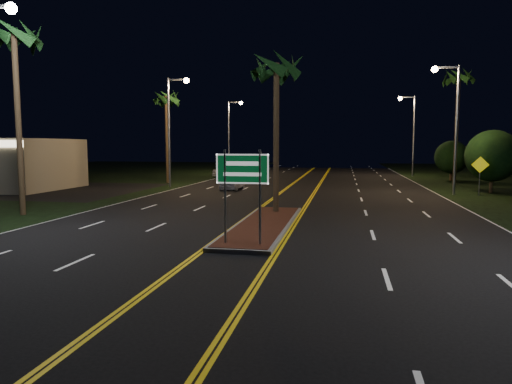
% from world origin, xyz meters
% --- Properties ---
extents(ground, '(120.00, 120.00, 0.00)m').
position_xyz_m(ground, '(0.00, 0.00, 0.00)').
color(ground, black).
rests_on(ground, ground).
extents(median_island, '(2.25, 10.25, 0.17)m').
position_xyz_m(median_island, '(0.00, 7.00, 0.08)').
color(median_island, gray).
rests_on(median_island, ground).
extents(highway_sign, '(1.80, 0.08, 3.20)m').
position_xyz_m(highway_sign, '(0.00, 2.80, 2.40)').
color(highway_sign, gray).
rests_on(highway_sign, ground).
extents(streetlight_left_mid, '(1.91, 0.44, 9.00)m').
position_xyz_m(streetlight_left_mid, '(-10.61, 24.00, 5.66)').
color(streetlight_left_mid, gray).
rests_on(streetlight_left_mid, ground).
extents(streetlight_left_far, '(1.91, 0.44, 9.00)m').
position_xyz_m(streetlight_left_far, '(-10.61, 44.00, 5.66)').
color(streetlight_left_far, gray).
rests_on(streetlight_left_far, ground).
extents(streetlight_right_mid, '(1.91, 0.44, 9.00)m').
position_xyz_m(streetlight_right_mid, '(10.61, 22.00, 5.66)').
color(streetlight_right_mid, gray).
rests_on(streetlight_right_mid, ground).
extents(streetlight_right_far, '(1.91, 0.44, 9.00)m').
position_xyz_m(streetlight_right_far, '(10.61, 42.00, 5.66)').
color(streetlight_right_far, gray).
rests_on(streetlight_right_far, ground).
extents(palm_median, '(2.40, 2.40, 8.30)m').
position_xyz_m(palm_median, '(0.00, 10.50, 7.28)').
color(palm_median, '#382819').
rests_on(palm_median, ground).
extents(palm_left_near, '(2.40, 2.40, 9.80)m').
position_xyz_m(palm_left_near, '(-12.50, 8.00, 8.68)').
color(palm_left_near, '#382819').
rests_on(palm_left_near, ground).
extents(palm_left_far, '(2.40, 2.40, 8.80)m').
position_xyz_m(palm_left_far, '(-12.80, 28.00, 7.75)').
color(palm_left_far, '#382819').
rests_on(palm_left_far, ground).
extents(palm_right_far, '(2.40, 2.40, 10.30)m').
position_xyz_m(palm_right_far, '(12.80, 30.00, 9.14)').
color(palm_right_far, '#382819').
rests_on(palm_right_far, ground).
extents(shrub_mid, '(3.78, 3.78, 4.62)m').
position_xyz_m(shrub_mid, '(14.00, 24.00, 2.73)').
color(shrub_mid, '#382819').
rests_on(shrub_mid, ground).
extents(shrub_far, '(3.24, 3.24, 3.96)m').
position_xyz_m(shrub_far, '(13.80, 36.00, 2.34)').
color(shrub_far, '#382819').
rests_on(shrub_far, ground).
extents(car_near, '(1.95, 4.31, 1.42)m').
position_xyz_m(car_near, '(-5.37, 23.13, 0.71)').
color(car_near, white).
rests_on(car_near, ground).
extents(car_far, '(2.77, 4.98, 1.57)m').
position_xyz_m(car_far, '(-9.50, 36.80, 0.78)').
color(car_far, silver).
rests_on(car_far, ground).
extents(warning_sign, '(1.11, 0.31, 2.72)m').
position_xyz_m(warning_sign, '(12.64, 21.95, 1.79)').
color(warning_sign, gray).
rests_on(warning_sign, ground).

